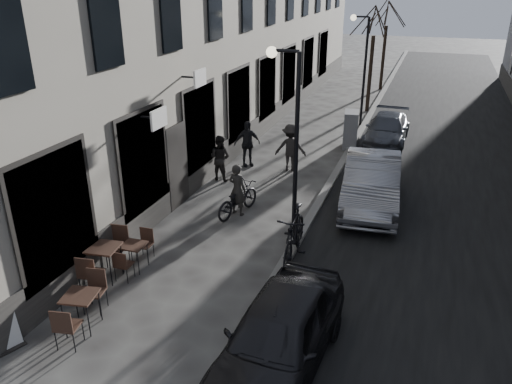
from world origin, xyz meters
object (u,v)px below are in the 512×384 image
Objects in this scene: streetlamp_near at (290,125)px; bistro_set_a at (81,308)px; car_near at (279,335)px; bistro_set_b at (105,259)px; sign_board at (3,331)px; tree_far at (388,12)px; pedestrian_far at (247,144)px; moped at (294,236)px; car_mid at (371,182)px; car_far at (387,130)px; streetlamp_far at (362,59)px; bicycle at (238,199)px; bistro_set_c at (134,254)px; pedestrian_mid at (291,148)px; utility_cabinet at (351,130)px; tree_near at (375,20)px; pedestrian_near at (220,158)px.

bistro_set_a is (-2.82, -5.25, -2.69)m from streetlamp_near.
bistro_set_a is at bearing -118.29° from streetlamp_near.
bistro_set_a is at bearing -173.21° from car_near.
streetlamp_near is 5.62m from bistro_set_b.
bistro_set_a is 1.46m from sign_board.
tree_far is 3.27× the size of pedestrian_far.
car_near is 3.83m from moped.
bistro_set_b is (-0.64, 1.71, 0.04)m from bistro_set_a.
car_far is at bearing 86.42° from car_mid.
car_near is (1.28, -17.00, -2.45)m from streetlamp_far.
car_mid is at bearing -136.16° from bicycle.
streetlamp_far reaches higher than bistro_set_c.
car_far is (1.65, -2.53, -2.55)m from streetlamp_far.
utility_cabinet is at bearing -126.93° from pedestrian_mid.
car_near reaches higher than car_far.
moped is at bearing -96.96° from utility_cabinet.
bistro_set_b is (-3.54, -18.54, -4.15)m from tree_near.
sign_board is 0.24× the size of car_far.
tree_near is 3.54× the size of bistro_set_a.
tree_near is 6.00m from tree_far.
utility_cabinet is at bearing -89.09° from tree_far.
bicycle is 9.35m from car_far.
sign_board is 11.21m from pedestrian_far.
utility_cabinet is at bearing 88.14° from streetlamp_near.
bicycle is 3.10m from moped.
streetlamp_far is 15.50m from bistro_set_c.
bistro_set_b is 0.42× the size of car_near.
tree_near is at bearing 89.72° from streetlamp_near.
tree_near is 12.94m from car_mid.
car_near is (3.09, -5.79, 0.22)m from bicycle.
pedestrian_far is (0.81, 11.17, 0.46)m from sign_board.
sign_board is 11.52m from pedestrian_mid.
tree_near is 1.35× the size of car_far.
bistro_set_a is at bearing 70.06° from pedestrian_mid.
streetlamp_far is 17.68m from bistro_set_a.
moped is at bearing 22.62° from bistro_set_b.
bicycle is (-1.88, -20.21, -4.17)m from tree_far.
moped is at bearing -67.26° from streetlamp_near.
pedestrian_far is at bearing 79.73° from bistro_set_b.
utility_cabinet is 7.88m from bicycle.
tree_near is at bearing -90.00° from tree_far.
pedestrian_near reaches higher than car_mid.
utility_cabinet is 13.42m from car_near.
car_far is (4.48, 14.72, 0.14)m from bistro_set_a.
moped is (4.36, 5.05, 0.29)m from sign_board.
tree_near is 20.88m from bistro_set_a.
tree_far reaches higher than pedestrian_near.
pedestrian_mid is 1.01× the size of pedestrian_far.
streetlamp_far is 3.95m from car_far.
bicycle is at bearing 61.74° from bistro_set_b.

